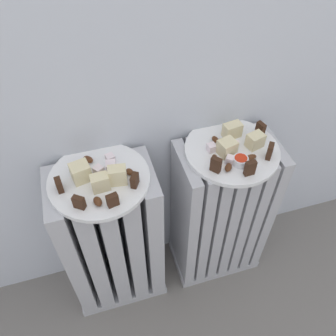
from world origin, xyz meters
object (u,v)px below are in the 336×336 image
(radiator_right, at_px, (220,214))
(jam_bowl_right, at_px, (240,160))
(plate_right, at_px, (232,150))
(plate_left, at_px, (99,179))
(fork, at_px, (226,149))
(radiator_left, at_px, (113,241))

(radiator_right, height_order, jam_bowl_right, jam_bowl_right)
(plate_right, bearing_deg, radiator_right, -116.57)
(radiator_right, height_order, plate_left, plate_left)
(fork, bearing_deg, radiator_left, -179.52)
(plate_left, height_order, fork, fork)
(radiator_left, height_order, radiator_right, same)
(radiator_left, bearing_deg, jam_bowl_right, -9.00)
(fork, bearing_deg, jam_bowl_right, -78.00)
(fork, bearing_deg, radiator_right, -10.12)
(radiator_right, distance_m, fork, 0.30)
(radiator_right, bearing_deg, fork, 169.88)
(plate_right, distance_m, fork, 0.02)
(radiator_right, distance_m, plate_left, 0.45)
(plate_left, distance_m, fork, 0.34)
(radiator_right, bearing_deg, plate_right, 63.43)
(radiator_right, bearing_deg, plate_left, 180.00)
(radiator_left, distance_m, fork, 0.45)
(plate_right, bearing_deg, plate_left, 180.00)
(plate_right, height_order, fork, fork)
(plate_right, bearing_deg, radiator_left, 180.00)
(fork, bearing_deg, plate_right, -10.12)
(plate_left, relative_size, jam_bowl_right, 6.47)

